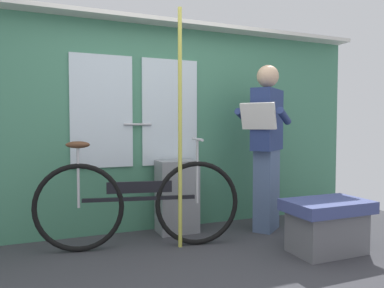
{
  "coord_description": "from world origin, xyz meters",
  "views": [
    {
      "loc": [
        -1.04,
        -2.38,
        1.08
      ],
      "look_at": [
        0.26,
        0.86,
        0.9
      ],
      "focal_mm": 33.66,
      "sensor_mm": 36.0,
      "label": 1
    }
  ],
  "objects_px": {
    "trash_bin_by_wall": "(177,196)",
    "bench_seat_corner": "(327,224)",
    "passenger_reading_newspaper": "(267,144)",
    "handrail_pole": "(180,129)",
    "bicycle_near_door": "(139,203)"
  },
  "relations": [
    {
      "from": "trash_bin_by_wall",
      "to": "bench_seat_corner",
      "type": "height_order",
      "value": "trash_bin_by_wall"
    },
    {
      "from": "passenger_reading_newspaper",
      "to": "handrail_pole",
      "type": "relative_size",
      "value": 0.81
    },
    {
      "from": "trash_bin_by_wall",
      "to": "bench_seat_corner",
      "type": "distance_m",
      "value": 1.44
    },
    {
      "from": "trash_bin_by_wall",
      "to": "bench_seat_corner",
      "type": "relative_size",
      "value": 1.04
    },
    {
      "from": "bicycle_near_door",
      "to": "trash_bin_by_wall",
      "type": "height_order",
      "value": "bicycle_near_door"
    },
    {
      "from": "passenger_reading_newspaper",
      "to": "bench_seat_corner",
      "type": "xyz_separation_m",
      "value": [
        0.1,
        -0.76,
        -0.66
      ]
    },
    {
      "from": "handrail_pole",
      "to": "bench_seat_corner",
      "type": "relative_size",
      "value": 3.01
    },
    {
      "from": "bicycle_near_door",
      "to": "handrail_pole",
      "type": "distance_m",
      "value": 0.75
    },
    {
      "from": "trash_bin_by_wall",
      "to": "handrail_pole",
      "type": "distance_m",
      "value": 0.83
    },
    {
      "from": "bicycle_near_door",
      "to": "handrail_pole",
      "type": "relative_size",
      "value": 0.84
    },
    {
      "from": "handrail_pole",
      "to": "bicycle_near_door",
      "type": "bearing_deg",
      "value": 163.98
    },
    {
      "from": "bicycle_near_door",
      "to": "bench_seat_corner",
      "type": "bearing_deg",
      "value": -14.25
    },
    {
      "from": "handrail_pole",
      "to": "bench_seat_corner",
      "type": "height_order",
      "value": "handrail_pole"
    },
    {
      "from": "trash_bin_by_wall",
      "to": "handrail_pole",
      "type": "bearing_deg",
      "value": -105.96
    },
    {
      "from": "handrail_pole",
      "to": "bench_seat_corner",
      "type": "distance_m",
      "value": 1.5
    }
  ]
}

